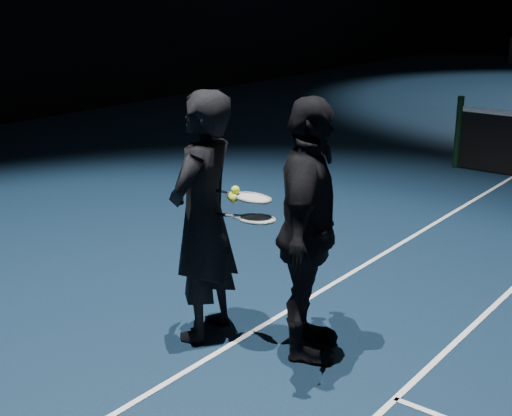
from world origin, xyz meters
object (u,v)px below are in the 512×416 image
Objects in this scene: player_b at (308,231)px; racket_upper at (253,198)px; tennis_balls at (233,195)px; player_a at (203,218)px; racket_lower at (257,219)px.

racket_upper is (-0.44, -0.08, 0.19)m from player_b.
player_b is 2.91× the size of racket_upper.
racket_upper is 0.15m from tennis_balls.
player_a is 2.91× the size of racket_upper.
player_a is 0.33m from tennis_balls.
player_b is at bearing 94.61° from player_a.
racket_lower is (0.43, 0.12, 0.05)m from player_a.
player_a is 0.85m from player_b.
tennis_balls reaches higher than racket_upper.
tennis_balls is (0.24, 0.07, 0.21)m from player_a.
tennis_balls is (-0.19, -0.05, 0.16)m from racket_lower.
racket_upper is 5.67× the size of tennis_balls.
player_b is 0.40m from racket_lower.
tennis_balls is (-0.57, -0.16, 0.21)m from player_b.
player_a is 16.50× the size of tennis_balls.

